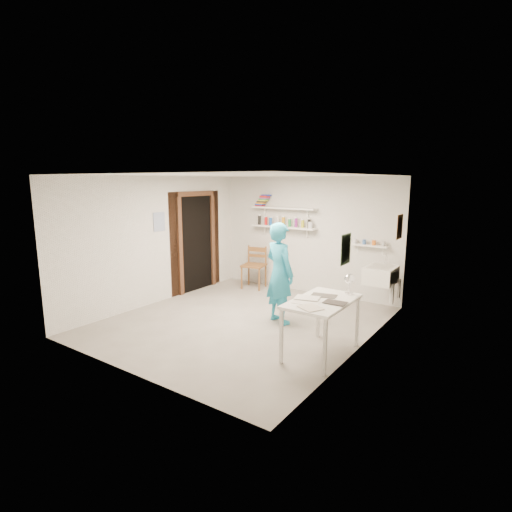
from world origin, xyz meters
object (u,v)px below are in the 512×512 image
Objects in this scene: belfast_sink at (381,275)px; wooden_chair at (254,265)px; man at (280,273)px; wall_clock at (282,254)px; work_table at (321,327)px; desk_lamp at (350,279)px.

wooden_chair reaches higher than belfast_sink.
man reaches higher than wall_clock.
belfast_sink is at bearing -15.11° from wooden_chair.
belfast_sink is at bearing -110.96° from man.
man is 2.21m from wooden_chair.
belfast_sink is at bearing 87.04° from work_table.
wooden_chair is at bearing 139.91° from work_table.
desk_lamp is at bearing -171.84° from man.
belfast_sink is 1.85m from man.
wall_clock is at bearing -138.34° from belfast_sink.
wooden_chair is 3.44m from desk_lamp.
work_table is (2.70, -2.27, -0.12)m from wooden_chair.
work_table is (1.20, -0.96, -0.73)m from wall_clock.
wooden_chair is at bearing 177.13° from belfast_sink.
work_table is (1.12, -0.76, -0.45)m from man.
wall_clock is 1.48m from desk_lamp.
man is (-1.23, -1.37, 0.13)m from belfast_sink.
belfast_sink is 4.19× the size of desk_lamp.
work_table is at bearing -17.74° from wall_clock.
wall_clock is 0.30× the size of wooden_chair.
work_table is 8.00× the size of desk_lamp.
belfast_sink is 2.01× the size of wall_clock.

